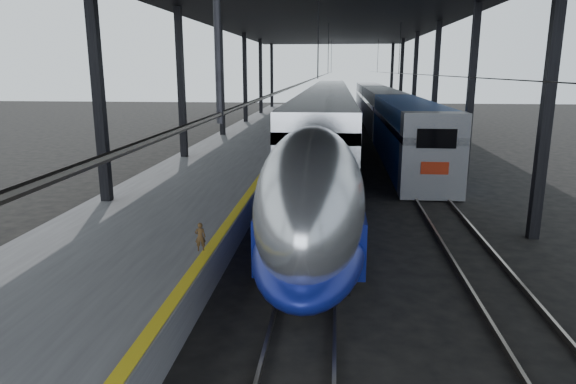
# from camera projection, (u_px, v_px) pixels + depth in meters

# --- Properties ---
(ground) EXTENTS (160.00, 160.00, 0.00)m
(ground) POSITION_uv_depth(u_px,v_px,m) (235.00, 285.00, 14.02)
(ground) COLOR black
(ground) RESTS_ON ground
(platform) EXTENTS (6.00, 80.00, 1.00)m
(platform) POSITION_uv_depth(u_px,v_px,m) (241.00, 152.00, 33.59)
(platform) COLOR #4C4C4F
(platform) RESTS_ON ground
(yellow_strip) EXTENTS (0.30, 80.00, 0.01)m
(yellow_strip) POSITION_uv_depth(u_px,v_px,m) (284.00, 145.00, 33.22)
(yellow_strip) COLOR gold
(yellow_strip) RESTS_ON platform
(rails) EXTENTS (6.52, 80.00, 0.16)m
(rails) POSITION_uv_depth(u_px,v_px,m) (364.00, 160.00, 32.97)
(rails) COLOR slate
(rails) RESTS_ON ground
(canopy) EXTENTS (18.00, 75.00, 9.47)m
(canopy) POSITION_uv_depth(u_px,v_px,m) (326.00, 13.00, 31.10)
(canopy) COLOR black
(canopy) RESTS_ON ground
(tgv_train) EXTENTS (3.07, 65.20, 4.40)m
(tgv_train) POSITION_uv_depth(u_px,v_px,m) (328.00, 117.00, 40.84)
(tgv_train) COLOR #B8BBBF
(tgv_train) RESTS_ON ground
(second_train) EXTENTS (2.85, 56.05, 3.92)m
(second_train) POSITION_uv_depth(u_px,v_px,m) (382.00, 110.00, 48.79)
(second_train) COLOR navy
(second_train) RESTS_ON ground
(child) EXTENTS (0.31, 0.23, 0.79)m
(child) POSITION_uv_depth(u_px,v_px,m) (200.00, 237.00, 13.71)
(child) COLOR #493218
(child) RESTS_ON platform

